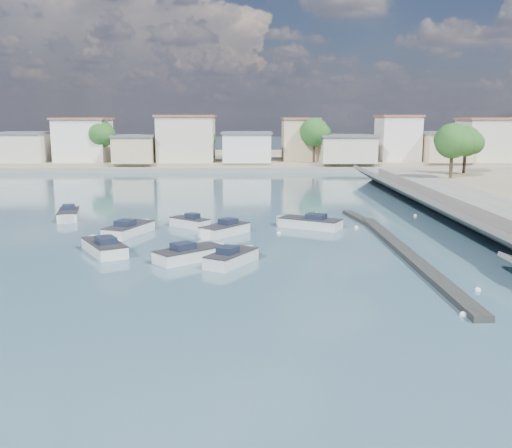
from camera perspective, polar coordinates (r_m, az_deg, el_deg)
The scene contains 15 objects.
ground at distance 69.06m, azimuth 2.47°, elevation 2.77°, with size 400.00×400.00×0.00m, color #325165.
breakwater at distance 43.46m, azimuth 13.81°, elevation -2.09°, with size 2.00×31.02×0.35m.
far_shore_land at distance 120.66m, azimuth 0.97°, elevation 6.54°, with size 160.00×40.00×1.40m, color gray.
far_shore_quay at distance 99.77m, azimuth 1.39°, elevation 5.48°, with size 160.00×2.50×0.80m, color slate.
far_town at distance 106.33m, azimuth 7.10°, elevation 8.18°, with size 113.01×12.80×8.35m.
shore_trees at distance 97.24m, azimuth 6.45°, elevation 8.71°, with size 74.56×38.32×7.92m.
motorboat_a at distance 42.12m, azimuth -15.04°, elevation -2.26°, with size 4.20×5.33×1.48m.
motorboat_b at distance 37.69m, azimuth -2.28°, elevation -3.42°, with size 3.68×4.50×1.48m.
motorboat_c at distance 49.97m, azimuth 5.15°, elevation 0.08°, with size 5.70×4.40×1.48m.
motorboat_d at distance 46.62m, azimuth -3.37°, elevation -0.67°, with size 4.26×4.51×1.48m.
motorboat_e at distance 48.19m, azimuth -12.42°, elevation -0.53°, with size 3.70×5.55×1.48m.
motorboat_f at distance 50.27m, azimuth -6.81°, elevation 0.12°, with size 3.74×3.44×1.48m.
motorboat_g at distance 56.57m, azimuth -18.25°, elevation 0.84°, with size 2.80×5.28×1.48m.
motorboat_h at distance 38.89m, azimuth -6.38°, elevation -3.03°, with size 4.84×4.46×1.48m.
mooring_buoys at distance 45.59m, azimuth 11.53°, elevation -1.55°, with size 14.10×29.65×0.35m.
Camera 1 is at (-4.21, -28.25, 9.62)m, focal length 40.00 mm.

